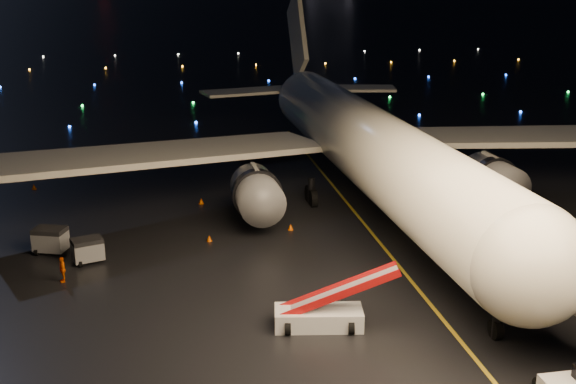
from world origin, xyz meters
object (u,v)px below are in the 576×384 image
at_px(baggage_cart_1, 51,240).
at_px(crew_c, 62,269).
at_px(belt_loader, 319,298).
at_px(airliner, 357,97).
at_px(baggage_cart_0, 88,250).

bearing_deg(baggage_cart_1, crew_c, -56.11).
bearing_deg(crew_c, belt_loader, 48.97).
relative_size(crew_c, baggage_cart_1, 0.79).
bearing_deg(crew_c, baggage_cart_1, -175.08).
xyz_separation_m(airliner, belt_loader, (-8.62, -24.58, -7.24)).
relative_size(crew_c, baggage_cart_0, 0.85).
bearing_deg(baggage_cart_1, belt_loader, -22.38).
height_order(airliner, baggage_cart_1, airliner).
relative_size(baggage_cart_0, baggage_cart_1, 0.93).
relative_size(airliner, belt_loader, 8.67).
distance_m(airliner, belt_loader, 27.04).
xyz_separation_m(belt_loader, baggage_cart_0, (-13.90, 12.22, -0.90)).
relative_size(belt_loader, baggage_cart_0, 3.57).
distance_m(airliner, baggage_cart_1, 28.42).
xyz_separation_m(belt_loader, baggage_cart_1, (-16.70, 14.52, -0.84)).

